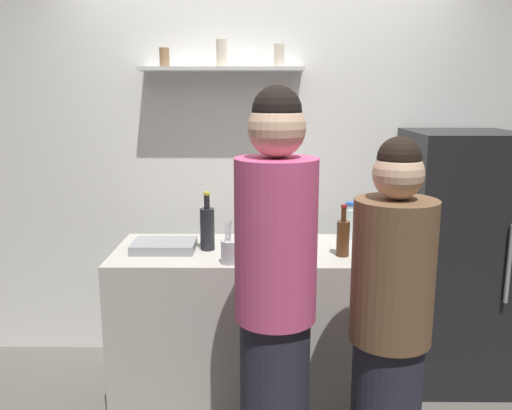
{
  "coord_description": "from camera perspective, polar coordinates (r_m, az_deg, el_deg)",
  "views": [
    {
      "loc": [
        -0.0,
        -2.32,
        1.78
      ],
      "look_at": [
        -0.03,
        0.53,
        1.18
      ],
      "focal_mm": 37.53,
      "sensor_mm": 36.0,
      "label": 1
    }
  ],
  "objects": [
    {
      "name": "wine_bottle_amber_glass",
      "position": [
        2.86,
        9.33,
        -3.36
      ],
      "size": [
        0.07,
        0.07,
        0.28
      ],
      "color": "#472814",
      "rests_on": "counter"
    },
    {
      "name": "baking_pan",
      "position": [
        2.98,
        -9.69,
        -4.31
      ],
      "size": [
        0.34,
        0.24,
        0.05
      ],
      "primitive_type": "cube",
      "color": "gray",
      "rests_on": "counter"
    },
    {
      "name": "person_pink_top",
      "position": [
        2.28,
        2.17,
        -10.59
      ],
      "size": [
        0.34,
        0.34,
        1.81
      ],
      "rotation": [
        0.0,
        0.0,
        4.33
      ],
      "color": "#262633",
      "rests_on": "ground"
    },
    {
      "name": "person_brown_jacket",
      "position": [
        2.38,
        14.14,
        -12.94
      ],
      "size": [
        0.34,
        0.34,
        1.61
      ],
      "rotation": [
        0.0,
        0.0,
        0.32
      ],
      "color": "#262633",
      "rests_on": "ground"
    },
    {
      "name": "refrigerator",
      "position": [
        3.53,
        20.46,
        -5.36
      ],
      "size": [
        0.62,
        0.68,
        1.56
      ],
      "color": "black",
      "rests_on": "ground"
    },
    {
      "name": "back_wall_assembly",
      "position": [
        3.6,
        0.55,
        4.27
      ],
      "size": [
        4.8,
        0.32,
        2.6
      ],
      "color": "white",
      "rests_on": "ground"
    },
    {
      "name": "utensil_holder",
      "position": [
        2.71,
        -2.69,
        -4.96
      ],
      "size": [
        0.09,
        0.09,
        0.22
      ],
      "color": "#B2B2B7",
      "rests_on": "counter"
    },
    {
      "name": "counter",
      "position": [
        3.13,
        0.0,
        -12.93
      ],
      "size": [
        1.55,
        0.65,
        0.93
      ],
      "primitive_type": "cube",
      "color": "#B7B2A8",
      "rests_on": "ground"
    },
    {
      "name": "wine_bottle_dark_glass",
      "position": [
        2.94,
        -5.15,
        -2.39
      ],
      "size": [
        0.08,
        0.08,
        0.32
      ],
      "color": "black",
      "rests_on": "counter"
    },
    {
      "name": "water_bottle_plastic",
      "position": [
        3.2,
        10.01,
        -1.87
      ],
      "size": [
        0.08,
        0.08,
        0.22
      ],
      "color": "silver",
      "rests_on": "counter"
    }
  ]
}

